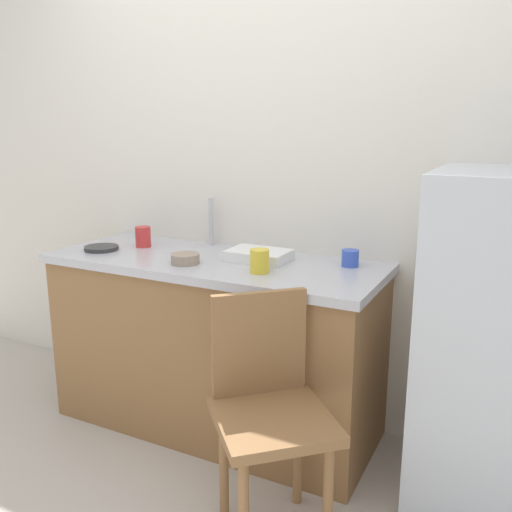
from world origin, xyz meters
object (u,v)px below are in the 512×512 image
dish_tray (259,255)px  hotplate (101,248)px  cup_yellow (260,261)px  refrigerator (496,346)px  terracotta_bowl (185,259)px  cup_blue (350,258)px  cup_red (143,237)px  chair (269,405)px

dish_tray → hotplate: size_ratio=1.65×
cup_yellow → refrigerator: bearing=6.8°
terracotta_bowl → cup_yellow: 0.37m
cup_blue → hotplate: bearing=-168.1°
hotplate → cup_yellow: size_ratio=1.68×
refrigerator → cup_red: size_ratio=12.71×
hotplate → cup_blue: cup_blue is taller
cup_red → cup_yellow: 0.78m
chair → cup_yellow: bearing=77.8°
cup_yellow → cup_blue: bearing=41.3°
refrigerator → hotplate: bearing=-177.1°
chair → hotplate: size_ratio=5.24×
terracotta_bowl → hotplate: size_ratio=0.77×
hotplate → cup_blue: 1.24m
hotplate → cup_yellow: 0.90m
dish_tray → terracotta_bowl: 0.34m
chair → cup_yellow: size_ratio=8.78×
cup_red → dish_tray: bearing=0.4°
cup_red → cup_blue: cup_red is taller
cup_blue → refrigerator: bearing=-14.4°
chair → cup_yellow: 0.63m
chair → dish_tray: bearing=77.0°
terracotta_bowl → cup_blue: 0.75m
terracotta_bowl → cup_blue: bearing=23.0°
cup_blue → cup_yellow: 0.42m
refrigerator → dish_tray: refrigerator is taller
refrigerator → terracotta_bowl: (-1.32, -0.13, 0.22)m
cup_red → cup_yellow: bearing=-13.2°
refrigerator → chair: (-0.71, -0.52, -0.17)m
refrigerator → terracotta_bowl: refrigerator is taller
cup_red → cup_yellow: size_ratio=1.03×
terracotta_bowl → cup_blue: cup_blue is taller
hotplate → cup_blue: size_ratio=2.20×
refrigerator → chair: size_ratio=1.49×
terracotta_bowl → cup_yellow: size_ratio=1.30×
chair → cup_blue: bearing=41.2°
refrigerator → hotplate: size_ratio=7.82×
chair → terracotta_bowl: terracotta_bowl is taller
chair → dish_tray: size_ratio=3.18×
cup_blue → cup_yellow: size_ratio=0.76×
refrigerator → cup_yellow: (-0.95, -0.11, 0.25)m
chair → terracotta_bowl: 0.83m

